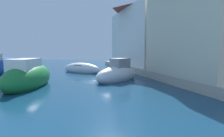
{
  "coord_description": "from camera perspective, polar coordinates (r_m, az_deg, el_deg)",
  "views": [
    {
      "loc": [
        3.86,
        -4.1,
        1.99
      ],
      "look_at": [
        8.1,
        11.33,
        0.45
      ],
      "focal_mm": 29.88,
      "sensor_mm": 36.0,
      "label": 1
    }
  ],
  "objects": [
    {
      "name": "waterfront_building_annex",
      "position": [
        20.93,
        10.81,
        10.73
      ],
      "size": [
        5.62,
        10.45,
        6.78
      ],
      "color": "white",
      "rests_on": "quay_promenade"
    },
    {
      "name": "moored_boat_7",
      "position": [
        12.46,
        1.71,
        -1.73
      ],
      "size": [
        3.98,
        3.41,
        1.76
      ],
      "rotation": [
        0.0,
        0.0,
        3.76
      ],
      "color": "white",
      "rests_on": "ground"
    },
    {
      "name": "quay_promenade",
      "position": [
        4.14,
        -8.01,
        -19.41
      ],
      "size": [
        44.0,
        32.0,
        0.5
      ],
      "color": "#BCB29E",
      "rests_on": "ground"
    },
    {
      "name": "moored_boat_8",
      "position": [
        11.39,
        -24.27,
        -2.41
      ],
      "size": [
        3.01,
        5.13,
        1.93
      ],
      "rotation": [
        0.0,
        0.0,
        1.31
      ],
      "color": "#197233",
      "rests_on": "ground"
    },
    {
      "name": "waterfront_building_main",
      "position": [
        13.29,
        29.37,
        13.88
      ],
      "size": [
        6.41,
        7.01,
        7.07
      ],
      "color": "beige",
      "rests_on": "quay_promenade"
    },
    {
      "name": "moored_boat_4",
      "position": [
        17.27,
        -9.35,
        -0.14
      ],
      "size": [
        3.67,
        3.86,
        1.15
      ],
      "rotation": [
        0.0,
        0.0,
        5.45
      ],
      "color": "white",
      "rests_on": "ground"
    }
  ]
}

